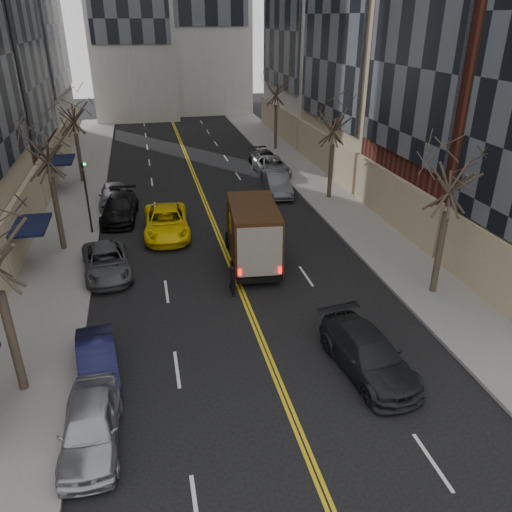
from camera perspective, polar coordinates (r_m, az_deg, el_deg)
The scene contains 20 objects.
sidewalk_left at distance 36.52m, azimuth -20.18°, elevation 5.23°, with size 4.00×66.00×0.15m, color slate.
sidewalk_right at distance 38.42m, azimuth 7.55°, elevation 7.58°, with size 4.00×66.00×0.15m, color slate.
tree_lf_mid at distance 28.13m, azimuth -23.18°, elevation 12.89°, with size 3.20×3.20×8.91m.
tree_lf_far at distance 40.91m, azimuth -20.37°, elevation 15.96°, with size 3.20×3.20×8.12m.
tree_rt_near at distance 22.87m, azimuth 21.84°, elevation 10.19°, with size 3.20×3.20×8.71m.
tree_rt_mid at distance 35.10m, azimuth 8.96°, elevation 16.04°, with size 3.20×3.20×8.32m.
tree_rt_far at distance 49.16m, azimuth 2.36°, elevation 19.67°, with size 3.20×3.20×9.11m.
traffic_signal at distance 30.76m, azimuth -18.86°, elevation 7.18°, with size 0.29×0.26×4.70m.
ups_truck at distance 26.01m, azimuth -0.42°, elevation 2.69°, with size 2.99×6.37×3.38m.
observer_sedan at distance 19.01m, azimuth 12.70°, elevation -10.88°, with size 2.61×5.26×1.47m.
taxi at distance 30.32m, azimuth -10.21°, elevation 3.82°, with size 2.60×5.64×1.57m, color yellow.
pedestrian at distance 23.27m, azimuth -2.64°, elevation -2.85°, with size 0.56×0.36×1.52m, color black.
parked_lf_a at distance 16.64m, azimuth -18.40°, elevation -17.95°, with size 1.71×4.26×1.45m, color #A5A9AD.
parked_lf_b at distance 19.33m, azimuth -17.69°, elevation -11.22°, with size 1.36×3.89×1.28m, color black.
parked_lf_c at distance 26.31m, azimuth -16.73°, elevation -0.67°, with size 2.22×4.80×1.34m, color #45464C.
parked_lf_d at distance 33.42m, azimuth -15.31°, elevation 5.32°, with size 2.10×5.16×1.50m, color black.
parked_lf_e at distance 36.14m, azimuth -16.07°, elevation 6.72°, with size 1.73×4.30×1.47m, color #A9ABB1.
parked_rt_a at distance 37.05m, azimuth 2.48°, elevation 8.22°, with size 1.62×4.64×1.53m, color #4D5054.
parked_rt_b at distance 41.85m, azimuth 1.80°, elevation 10.22°, with size 2.41×5.22×1.45m, color #94979B.
parked_rt_c at distance 43.89m, azimuth 1.08°, elevation 10.93°, with size 1.97×4.84×1.40m, color black.
Camera 1 is at (-3.95, -7.20, 11.85)m, focal length 35.00 mm.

